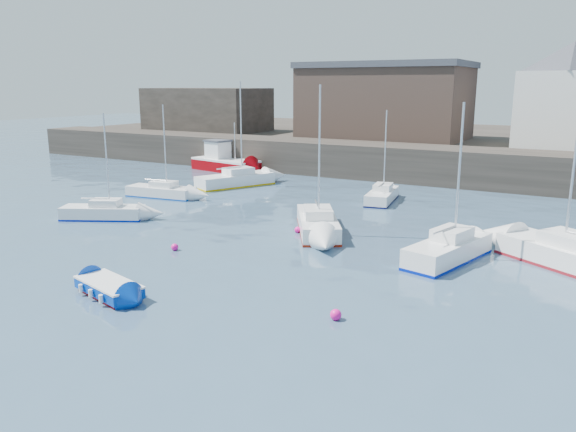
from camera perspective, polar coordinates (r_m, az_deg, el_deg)
The scene contains 17 objects.
water at distance 20.72m, azimuth -16.77°, elevation -10.71°, with size 220.00×220.00×0.00m, color #2D4760.
quay_wall at distance 50.35m, azimuth 12.97°, elevation 5.22°, with size 90.00×5.00×3.00m, color #28231E.
land_strip at distance 67.71m, azimuth 17.37°, elevation 6.84°, with size 90.00×32.00×2.80m, color #28231E.
bldg_east_d at distance 54.49m, azimuth 26.69°, elevation 10.95°, with size 11.14×11.14×8.95m.
warehouse at distance 59.39m, azimuth 9.83°, elevation 11.49°, with size 16.40×10.40×7.60m.
bldg_west at distance 69.17m, azimuth -8.23°, elevation 10.67°, with size 14.00×8.00×5.00m.
blue_dinghy at distance 23.54m, azimuth -17.73°, elevation -6.95°, with size 3.47×2.16×0.61m.
fishing_boat at distance 55.33m, azimuth -6.52°, elevation 5.55°, with size 7.54×4.06×4.73m.
sailboat_a at distance 36.87m, azimuth -18.27°, elevation 0.41°, with size 5.22×3.69×6.54m.
sailboat_b at distance 31.95m, azimuth 3.02°, elevation -0.69°, with size 5.04×6.52×8.21m.
sailboat_c at distance 27.77m, azimuth 16.00°, elevation -3.27°, with size 3.16×5.92×7.43m.
sailboat_e at distance 42.95m, azimuth -12.73°, elevation 2.47°, with size 5.47×2.36×6.81m.
sailboat_f at distance 40.84m, azimuth 9.54°, elevation 2.09°, with size 2.34×5.16×6.47m.
sailboat_h at distance 46.67m, azimuth -5.34°, elevation 3.71°, with size 4.70×6.84×8.46m.
buoy_near at distance 29.10m, azimuth -11.42°, elevation -3.43°, with size 0.37×0.37×0.37m, color #FF118D.
buoy_mid at distance 20.48m, azimuth 4.86°, elevation -10.45°, with size 0.42×0.42×0.42m, color #FF118D.
buoy_far at distance 31.90m, azimuth 0.97°, elevation -1.69°, with size 0.35×0.35×0.35m, color #FF118D.
Camera 1 is at (13.98, -12.91, 8.20)m, focal length 35.00 mm.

